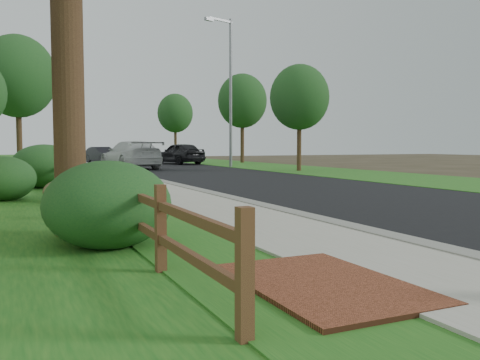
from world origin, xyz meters
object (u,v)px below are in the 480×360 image
white_suv (131,155)px  streetlight (229,84)px  ranch_fence (89,187)px  dark_car_mid (180,153)px

white_suv → streetlight: streetlight is taller
ranch_fence → streetlight: size_ratio=1.68×
ranch_fence → white_suv: size_ratio=2.75×
dark_car_mid → streetlight: 8.52m
white_suv → streetlight: (6.52, -1.02, 4.80)m
streetlight → dark_car_mid: bearing=100.8°
dark_car_mid → streetlight: size_ratio=0.50×
dark_car_mid → white_suv: bearing=34.3°
streetlight → white_suv: bearing=171.1°
white_suv → ranch_fence: bearing=67.7°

